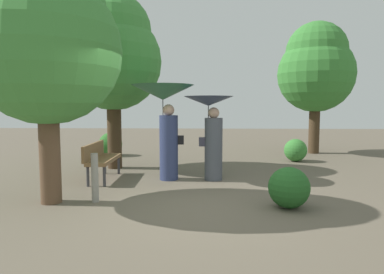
% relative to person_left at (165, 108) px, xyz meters
% --- Properties ---
extents(ground_plane, '(40.00, 40.00, 0.00)m').
position_rel_person_left_xyz_m(ground_plane, '(0.59, -2.05, -1.61)').
color(ground_plane, brown).
extents(person_left, '(1.39, 1.39, 2.12)m').
position_rel_person_left_xyz_m(person_left, '(0.00, 0.00, 0.00)').
color(person_left, navy).
rests_on(person_left, ground).
extents(person_right, '(1.10, 1.10, 1.87)m').
position_rel_person_left_xyz_m(person_right, '(1.03, 0.02, -0.33)').
color(person_right, '#474C56').
rests_on(person_right, ground).
extents(park_bench, '(0.54, 1.52, 0.83)m').
position_rel_person_left_xyz_m(park_bench, '(-1.45, -0.07, -1.10)').
color(park_bench, '#38383D').
rests_on(park_bench, ground).
extents(tree_near_left, '(2.55, 2.55, 4.60)m').
position_rel_person_left_xyz_m(tree_near_left, '(-1.52, 1.40, 1.44)').
color(tree_near_left, '#42301E').
rests_on(tree_near_left, ground).
extents(tree_near_right, '(2.62, 2.62, 4.55)m').
position_rel_person_left_xyz_m(tree_near_right, '(4.73, 4.56, 1.39)').
color(tree_near_right, '#42301E').
rests_on(tree_near_right, ground).
extents(tree_mid_left, '(2.49, 2.49, 4.27)m').
position_rel_person_left_xyz_m(tree_mid_left, '(-1.73, -1.94, 1.19)').
color(tree_mid_left, brown).
rests_on(tree_mid_left, ground).
extents(bush_path_left, '(0.78, 0.78, 0.78)m').
position_rel_person_left_xyz_m(bush_path_left, '(-2.28, 3.69, -1.22)').
color(bush_path_left, '#2D6B28').
rests_on(bush_path_left, ground).
extents(bush_path_right, '(0.67, 0.67, 0.67)m').
position_rel_person_left_xyz_m(bush_path_right, '(2.27, -2.08, -1.27)').
color(bush_path_right, '#235B23').
rests_on(bush_path_right, ground).
extents(bush_behind_bench, '(0.68, 0.68, 0.68)m').
position_rel_person_left_xyz_m(bush_behind_bench, '(3.62, 2.72, -1.27)').
color(bush_behind_bench, '#387F33').
rests_on(bush_behind_bench, ground).
extents(path_marker_post, '(0.12, 0.12, 0.85)m').
position_rel_person_left_xyz_m(path_marker_post, '(-0.99, -1.87, -1.18)').
color(path_marker_post, gray).
rests_on(path_marker_post, ground).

